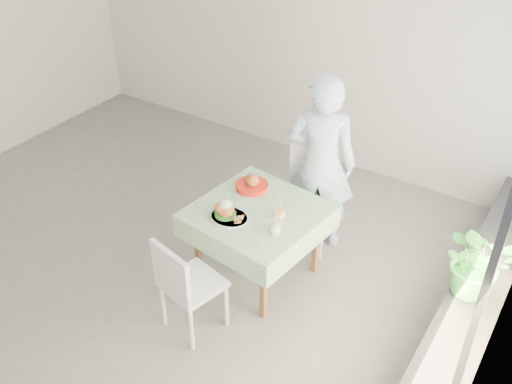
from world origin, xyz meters
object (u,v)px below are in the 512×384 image
Objects in this scene: chair_near at (193,301)px; diner at (321,163)px; juice_cup_orange at (280,214)px; chair_far at (306,217)px; potted_plant at (478,261)px; cafe_table at (258,236)px; main_dish at (227,212)px.

diner is (0.31, 1.60, 0.61)m from chair_near.
chair_far is at bearing 97.60° from juice_cup_orange.
chair_near is 1.51× the size of potted_plant.
cafe_table is 0.65× the size of diner.
diner reaches higher than chair_far.
chair_near is at bearing -111.81° from juice_cup_orange.
potted_plant reaches higher than chair_near.
diner reaches higher than juice_cup_orange.
juice_cup_orange is at bearing 30.53° from main_dish.
chair_near is 0.51× the size of diner.
chair_near is 2.26m from potted_plant.
chair_far is 1.52m from chair_near.
potted_plant is at bearing 9.04° from cafe_table.
potted_plant is at bearing 14.83° from main_dish.
main_dish is at bearing -107.90° from chair_far.
chair_far is 2.88× the size of main_dish.
chair_far is at bearing 81.04° from chair_near.
diner is at bearing 163.11° from potted_plant.
potted_plant is at bearing -13.21° from chair_far.
diner is 0.78m from juice_cup_orange.
juice_cup_orange reaches higher than cafe_table.
cafe_table is 1.26× the size of chair_near.
chair_far is at bearing 78.73° from cafe_table.
diner is 7.29× the size of juice_cup_orange.
diner is at bearing 75.00° from cafe_table.
chair_near is 1.74m from diner.
cafe_table is at bearing -170.96° from potted_plant.
potted_plant is (1.59, -0.48, -0.09)m from diner.
chair_near is at bearing -97.04° from cafe_table.
chair_near reaches higher than cafe_table.
juice_cup_orange is at bearing 68.19° from chair_near.
main_dish is 0.56× the size of potted_plant.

